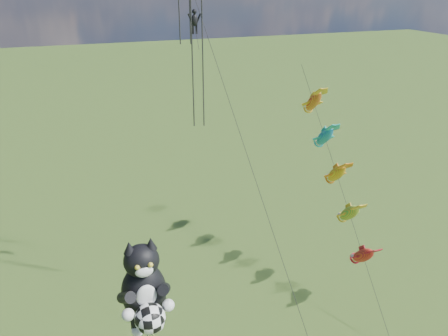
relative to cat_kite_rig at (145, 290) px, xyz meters
name	(u,v)px	position (x,y,z in m)	size (l,w,h in m)	color
cat_kite_rig	(145,290)	(0.00, 0.00, 0.00)	(2.61, 4.17, 11.36)	brown
fish_windsock_rig	(337,174)	(15.78, 8.14, 0.10)	(1.42, 15.95, 15.58)	brown
parafoil_rig	(197,16)	(5.66, 9.36, 11.39)	(4.03, 17.18, 26.95)	brown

